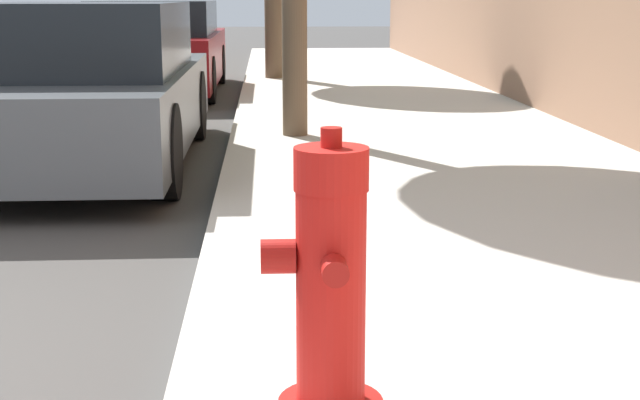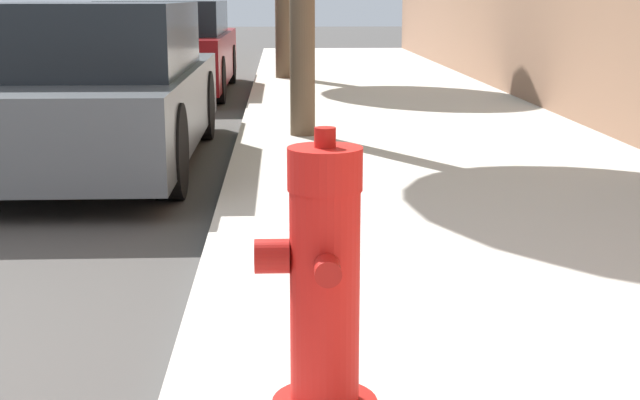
{
  "view_description": "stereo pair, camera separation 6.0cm",
  "coord_description": "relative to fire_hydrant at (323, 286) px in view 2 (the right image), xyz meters",
  "views": [
    {
      "loc": [
        2.09,
        -2.89,
        1.41
      ],
      "look_at": [
        2.32,
        0.93,
        0.53
      ],
      "focal_mm": 50.0,
      "sensor_mm": 36.0,
      "label": 1
    },
    {
      "loc": [
        2.15,
        -2.9,
        1.41
      ],
      "look_at": [
        2.32,
        0.93,
        0.53
      ],
      "focal_mm": 50.0,
      "sensor_mm": 36.0,
      "label": 2
    }
  ],
  "objects": [
    {
      "name": "parked_car_mid",
      "position": [
        -1.77,
        10.75,
        0.12
      ],
      "size": [
        1.79,
        4.57,
        1.34
      ],
      "color": "maroon",
      "rests_on": "ground_plane"
    },
    {
      "name": "fire_hydrant",
      "position": [
        0.0,
        0.0,
        0.0
      ],
      "size": [
        0.38,
        0.4,
        0.91
      ],
      "color": "#A91511",
      "rests_on": "sidewalk_slab"
    },
    {
      "name": "parked_car_near",
      "position": [
        -1.68,
        4.92,
        0.13
      ],
      "size": [
        1.73,
        4.38,
        1.36
      ],
      "color": "#4C5156",
      "rests_on": "ground_plane"
    }
  ]
}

